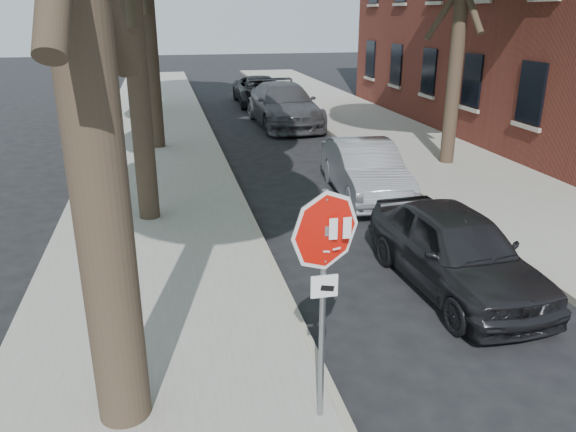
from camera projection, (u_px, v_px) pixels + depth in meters
name	position (u px, v px, depth m)	size (l,w,h in m)	color
ground	(379.00, 414.00, 6.39)	(120.00, 120.00, 0.00)	black
sidewalk_left	(155.00, 163.00, 16.88)	(4.00, 55.00, 0.12)	gray
sidewalk_right	(417.00, 149.00, 18.61)	(4.00, 55.00, 0.12)	gray
curb_left	(223.00, 159.00, 17.29)	(0.12, 55.00, 0.13)	#9E9384
curb_right	(359.00, 152.00, 18.19)	(0.12, 55.00, 0.13)	#9E9384
stop_sign	(324.00, 265.00, 5.56)	(0.76, 0.34, 2.61)	gray
car_a	(455.00, 250.00, 9.11)	(1.61, 4.01, 1.37)	black
car_b	(365.00, 170.00, 13.80)	(1.43, 4.10, 1.35)	#9999A0
car_c	(284.00, 105.00, 22.51)	(2.33, 5.73, 1.66)	#45454A
car_d	(260.00, 91.00, 27.74)	(2.28, 4.94, 1.37)	black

